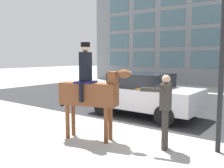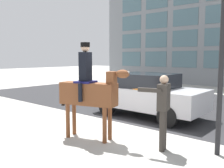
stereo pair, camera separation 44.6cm
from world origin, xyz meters
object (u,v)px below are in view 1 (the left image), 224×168
object	(u,v)px
mounted_horse_lead	(90,91)
traffic_light	(223,29)
pedestrian_bystander	(165,106)
street_car_near_lane	(143,94)

from	to	relation	value
mounted_horse_lead	traffic_light	distance (m)	3.45
mounted_horse_lead	traffic_light	xyz separation A→B (m)	(2.93, 1.05, 1.48)
pedestrian_bystander	street_car_near_lane	distance (m)	3.38
mounted_horse_lead	street_car_near_lane	xyz separation A→B (m)	(-0.22, 3.16, -0.47)
street_car_near_lane	traffic_light	distance (m)	4.26
mounted_horse_lead	pedestrian_bystander	world-z (taller)	mounted_horse_lead
mounted_horse_lead	street_car_near_lane	world-z (taller)	mounted_horse_lead
pedestrian_bystander	traffic_light	size ratio (longest dim) A/B	0.42
traffic_light	mounted_horse_lead	bearing A→B (deg)	-160.22
street_car_near_lane	traffic_light	bearing A→B (deg)	-33.73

